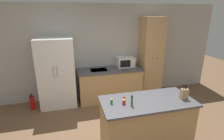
{
  "coord_description": "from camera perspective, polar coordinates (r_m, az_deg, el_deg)",
  "views": [
    {
      "loc": [
        -0.81,
        -2.44,
        2.35
      ],
      "look_at": [
        0.17,
        1.4,
        1.05
      ],
      "focal_mm": 28.0,
      "sensor_mm": 36.0,
      "label": 1
    }
  ],
  "objects": [
    {
      "name": "fire_extinguisher",
      "position": [
        4.94,
        -24.59,
        -9.64
      ],
      "size": [
        0.12,
        0.12,
        0.42
      ],
      "color": "red",
      "rests_on": "ground_plane"
    },
    {
      "name": "back_counter",
      "position": [
        4.92,
        -0.66,
        -4.57
      ],
      "size": [
        1.76,
        0.69,
        0.89
      ],
      "color": "tan",
      "rests_on": "ground_plane"
    },
    {
      "name": "pantry_cabinet",
      "position": [
        5.17,
        12.42,
        4.06
      ],
      "size": [
        0.58,
        0.56,
        2.26
      ],
      "color": "tan",
      "rests_on": "ground_plane"
    },
    {
      "name": "spice_bottle_tall_dark",
      "position": [
        2.97,
        3.99,
        -9.44
      ],
      "size": [
        0.04,
        0.04,
        0.08
      ],
      "color": "#563319",
      "rests_on": "kitchen_island"
    },
    {
      "name": "wall_back",
      "position": [
        4.95,
        -4.65,
        5.85
      ],
      "size": [
        7.2,
        0.06,
        2.6
      ],
      "color": "#B2B2AD",
      "rests_on": "ground_plane"
    },
    {
      "name": "spice_bottle_short_red",
      "position": [
        2.87,
        -0.13,
        -10.28
      ],
      "size": [
        0.04,
        0.04,
        0.09
      ],
      "color": "#337033",
      "rests_on": "kitchen_island"
    },
    {
      "name": "microwave",
      "position": [
        4.97,
        4.35,
        2.69
      ],
      "size": [
        0.48,
        0.37,
        0.28
      ],
      "color": "white",
      "rests_on": "back_counter"
    },
    {
      "name": "knife_block",
      "position": [
        3.25,
        22.51,
        -7.16
      ],
      "size": [
        0.12,
        0.08,
        0.27
      ],
      "color": "tan",
      "rests_on": "kitchen_island"
    },
    {
      "name": "refrigerator",
      "position": [
        4.67,
        -17.57,
        -0.97
      ],
      "size": [
        0.89,
        0.66,
        1.78
      ],
      "color": "white",
      "rests_on": "ground_plane"
    },
    {
      "name": "kitchen_island",
      "position": [
        3.3,
        10.98,
        -16.89
      ],
      "size": [
        1.58,
        0.76,
        0.94
      ],
      "color": "tan",
      "rests_on": "ground_plane"
    },
    {
      "name": "spice_bottle_green_herb",
      "position": [
        2.87,
        3.84,
        -10.41
      ],
      "size": [
        0.05,
        0.05,
        0.09
      ],
      "color": "#B2281E",
      "rests_on": "kitchen_island"
    },
    {
      "name": "spice_bottle_amber_oil",
      "position": [
        2.82,
        6.51,
        -10.02
      ],
      "size": [
        0.04,
        0.04,
        0.18
      ],
      "color": "#337033",
      "rests_on": "kitchen_island"
    }
  ]
}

